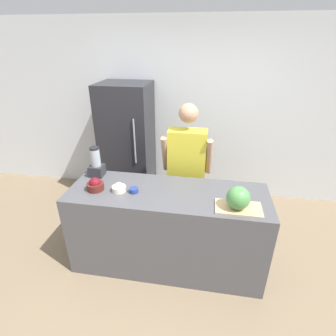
% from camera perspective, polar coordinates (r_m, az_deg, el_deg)
% --- Properties ---
extents(ground_plane, '(14.00, 14.00, 0.00)m').
position_cam_1_polar(ground_plane, '(2.98, -1.32, -24.11)').
color(ground_plane, '#7F6B51').
extents(wall_back, '(8.00, 0.06, 2.60)m').
position_cam_1_polar(wall_back, '(4.02, 3.97, 11.92)').
color(wall_back, silver).
rests_on(wall_back, ground_plane).
extents(counter_island, '(2.01, 0.69, 0.92)m').
position_cam_1_polar(counter_island, '(2.89, -0.12, -13.05)').
color(counter_island, '#4C4C51').
rests_on(counter_island, ground_plane).
extents(refrigerator, '(0.71, 0.67, 1.77)m').
position_cam_1_polar(refrigerator, '(3.97, -8.74, 5.15)').
color(refrigerator, '#232328').
rests_on(refrigerator, ground_plane).
extents(person, '(0.58, 0.27, 1.67)m').
position_cam_1_polar(person, '(3.18, 4.04, -0.69)').
color(person, '#333338').
rests_on(person, ground_plane).
extents(cutting_board, '(0.41, 0.24, 0.01)m').
position_cam_1_polar(cutting_board, '(2.47, 15.07, -8.36)').
color(cutting_board, tan).
rests_on(cutting_board, counter_island).
extents(watermelon, '(0.21, 0.21, 0.21)m').
position_cam_1_polar(watermelon, '(2.39, 15.03, -6.30)').
color(watermelon, '#4C8C47').
rests_on(watermelon, cutting_board).
extents(bowl_cherries, '(0.17, 0.17, 0.13)m').
position_cam_1_polar(bowl_cherries, '(2.74, -15.57, -3.58)').
color(bowl_cherries, '#511E19').
rests_on(bowl_cherries, counter_island).
extents(bowl_cream, '(0.14, 0.14, 0.10)m').
position_cam_1_polar(bowl_cream, '(2.67, -10.64, -4.26)').
color(bowl_cream, beige).
rests_on(bowl_cream, counter_island).
extents(bowl_small_blue, '(0.09, 0.09, 0.05)m').
position_cam_1_polar(bowl_small_blue, '(2.63, -7.47, -4.81)').
color(bowl_small_blue, navy).
rests_on(bowl_small_blue, counter_island).
extents(blender, '(0.15, 0.15, 0.34)m').
position_cam_1_polar(blender, '(2.98, -15.36, 0.83)').
color(blender, '#28282D').
rests_on(blender, counter_island).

